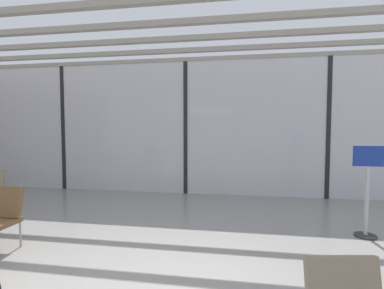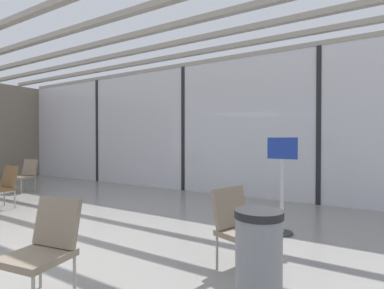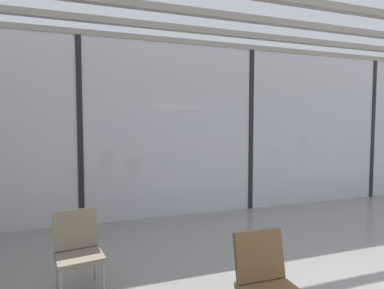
# 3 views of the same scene
# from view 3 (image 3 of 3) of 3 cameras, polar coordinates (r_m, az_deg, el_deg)

# --- Properties ---
(glass_curtain_wall) EXTENTS (14.00, 0.08, 3.44)m
(glass_curtain_wall) POSITION_cam_3_polar(r_m,az_deg,el_deg) (7.05, 10.36, 2.54)
(glass_curtain_wall) COLOR silver
(glass_curtain_wall) RESTS_ON ground
(window_mullion_0) EXTENTS (0.10, 0.12, 3.44)m
(window_mullion_0) POSITION_cam_3_polar(r_m,az_deg,el_deg) (6.13, -19.44, 2.24)
(window_mullion_0) COLOR black
(window_mullion_0) RESTS_ON ground
(window_mullion_1) EXTENTS (0.10, 0.12, 3.44)m
(window_mullion_1) POSITION_cam_3_polar(r_m,az_deg,el_deg) (7.05, 10.36, 2.54)
(window_mullion_1) COLOR black
(window_mullion_1) RESTS_ON ground
(window_mullion_2) EXTENTS (0.10, 0.12, 3.44)m
(window_mullion_2) POSITION_cam_3_polar(r_m,az_deg,el_deg) (9.29, 29.49, 2.38)
(window_mullion_2) COLOR black
(window_mullion_2) RESTS_ON ground
(parked_airplane) EXTENTS (11.23, 4.06, 4.06)m
(parked_airplane) POSITION_cam_3_polar(r_m,az_deg,el_deg) (11.84, 1.24, 4.50)
(parked_airplane) COLOR #B2BCD6
(parked_airplane) RESTS_ON ground
(lounge_chair_1) EXTENTS (0.49, 0.53, 0.87)m
(lounge_chair_1) POSITION_cam_3_polar(r_m,az_deg,el_deg) (3.10, 13.20, -22.28)
(lounge_chair_1) COLOR brown
(lounge_chair_1) RESTS_ON ground
(lounge_chair_2) EXTENTS (0.56, 0.60, 0.87)m
(lounge_chair_2) POSITION_cam_3_polar(r_m,az_deg,el_deg) (3.93, -19.84, -16.71)
(lounge_chair_2) COLOR #7F705B
(lounge_chair_2) RESTS_ON ground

